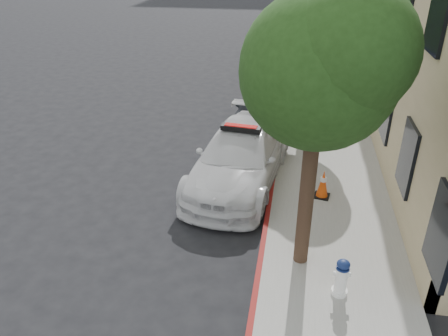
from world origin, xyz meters
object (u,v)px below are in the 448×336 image
parked_car_mid (260,108)px  fire_hydrant (341,278)px  police_car (240,156)px  traffic_cone (323,184)px  parked_car_far (278,43)px

parked_car_mid → fire_hydrant: 9.15m
police_car → parked_car_mid: police_car is taller
police_car → traffic_cone: police_car is taller
police_car → parked_car_far: bearing=96.6°
parked_car_far → police_car: bearing=-88.5°
police_car → parked_car_far: size_ratio=1.46×
police_car → parked_car_far: police_car is taller
parked_car_mid → police_car: bearing=-84.4°
parked_car_far → fire_hydrant: parked_car_far is taller
police_car → parked_car_mid: size_ratio=1.44×
police_car → fire_hydrant: police_car is taller
parked_car_far → fire_hydrant: bearing=-81.5°
fire_hydrant → traffic_cone: bearing=89.8°
parked_car_far → parked_car_mid: bearing=-88.1°
parked_car_mid → parked_car_far: bearing=97.3°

